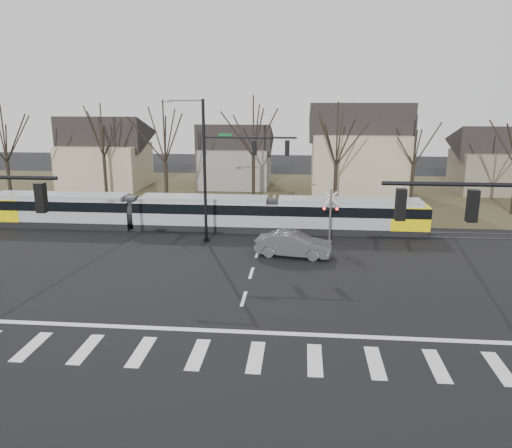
{
  "coord_description": "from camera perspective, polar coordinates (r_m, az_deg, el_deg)",
  "views": [
    {
      "loc": [
        2.91,
        -22.32,
        10.3
      ],
      "look_at": [
        0.0,
        9.0,
        2.3
      ],
      "focal_mm": 35.0,
      "sensor_mm": 36.0,
      "label": 1
    }
  ],
  "objects": [
    {
      "name": "house_b",
      "position": [
        59.19,
        -2.42,
        8.12
      ],
      "size": [
        8.64,
        7.56,
        7.65
      ],
      "color": "slate",
      "rests_on": "ground"
    },
    {
      "name": "tram",
      "position": [
        40.11,
        -6.17,
        1.45
      ],
      "size": [
        35.26,
        2.62,
        2.67
      ],
      "color": "gray",
      "rests_on": "ground"
    },
    {
      "name": "house_a",
      "position": [
        61.08,
        -16.92,
        8.18
      ],
      "size": [
        9.72,
        8.64,
        8.6
      ],
      "color": "tan",
      "rests_on": "ground"
    },
    {
      "name": "lane_dashes",
      "position": [
        39.79,
        0.93,
        -0.73
      ],
      "size": [
        0.18,
        30.0,
        0.01
      ],
      "color": "silver",
      "rests_on": "ground"
    },
    {
      "name": "signal_pole_far",
      "position": [
        35.52,
        -3.37,
        6.8
      ],
      "size": [
        9.28,
        0.44,
        10.2
      ],
      "color": "black",
      "rests_on": "ground"
    },
    {
      "name": "rail_pair",
      "position": [
        39.59,
        0.91,
        -0.77
      ],
      "size": [
        90.0,
        1.52,
        0.06
      ],
      "color": "#59595E",
      "rests_on": "ground"
    },
    {
      "name": "rail_crossing_signal",
      "position": [
        36.17,
        8.47,
        0.66
      ],
      "size": [
        1.08,
        0.36,
        4.0
      ],
      "color": "#59595B",
      "rests_on": "ground"
    },
    {
      "name": "house_d",
      "position": [
        61.4,
        25.57,
        6.97
      ],
      "size": [
        8.64,
        7.56,
        7.65
      ],
      "color": "#675D4C",
      "rests_on": "ground"
    },
    {
      "name": "crosswalk",
      "position": [
        21.22,
        -3.37,
        -14.79
      ],
      "size": [
        27.0,
        2.6,
        0.01
      ],
      "color": "silver",
      "rests_on": "ground"
    },
    {
      "name": "house_c",
      "position": [
        55.88,
        11.68,
        8.78
      ],
      "size": [
        10.8,
        8.64,
        10.1
      ],
      "color": "tan",
      "rests_on": "ground"
    },
    {
      "name": "grass_verge",
      "position": [
        55.36,
        2.21,
        3.54
      ],
      "size": [
        140.0,
        28.0,
        0.01
      ],
      "primitive_type": "cube",
      "color": "#38331E",
      "rests_on": "ground"
    },
    {
      "name": "ground",
      "position": [
        24.75,
        -1.96,
        -10.33
      ],
      "size": [
        140.0,
        140.0,
        0.0
      ],
      "primitive_type": "plane",
      "color": "black"
    },
    {
      "name": "tree_row",
      "position": [
        48.62,
        4.25,
        7.97
      ],
      "size": [
        59.2,
        7.2,
        10.0
      ],
      "color": "black",
      "rests_on": "ground"
    },
    {
      "name": "stop_line",
      "position": [
        23.14,
        -2.53,
        -12.16
      ],
      "size": [
        28.0,
        0.35,
        0.01
      ],
      "primitive_type": "cube",
      "color": "silver",
      "rests_on": "ground"
    },
    {
      "name": "sedan",
      "position": [
        33.26,
        4.31,
        -2.33
      ],
      "size": [
        3.37,
        5.56,
        1.65
      ],
      "primitive_type": "imported",
      "rotation": [
        0.0,
        0.0,
        1.41
      ],
      "color": "#45464C",
      "rests_on": "ground"
    }
  ]
}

